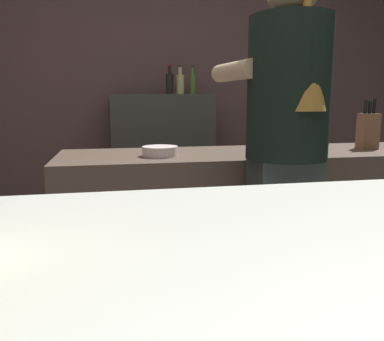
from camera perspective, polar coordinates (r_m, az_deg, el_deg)
name	(u,v)px	position (r m, az deg, el deg)	size (l,w,h in m)	color
wall_back	(159,80)	(3.55, -4.93, 13.20)	(5.20, 0.10, 2.70)	brown
prep_counter	(255,230)	(2.23, 9.27, -8.63)	(2.10, 0.60, 0.89)	brown
back_shelf	(162,167)	(3.31, -4.37, 0.53)	(0.84, 0.36, 1.22)	#3B3C36
bartender	(287,141)	(1.68, 13.82, 4.28)	(0.46, 0.54, 1.71)	#313632
knife_block	(368,130)	(2.43, 24.48, 5.42)	(0.10, 0.08, 0.28)	brown
mixing_bowl	(160,151)	(1.92, -4.72, 2.85)	(0.18, 0.18, 0.05)	silver
chefs_knife	(302,151)	(2.18, 15.82, 2.81)	(0.24, 0.03, 0.01)	silver
bottle_olive_oil	(170,83)	(3.22, -3.29, 12.75)	(0.06, 0.06, 0.23)	black
bottle_hot_sauce	(193,83)	(3.32, 0.12, 12.68)	(0.05, 0.05, 0.23)	#497A2E
bottle_soy	(180,83)	(3.28, -1.77, 12.70)	(0.07, 0.07, 0.23)	#C8C477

